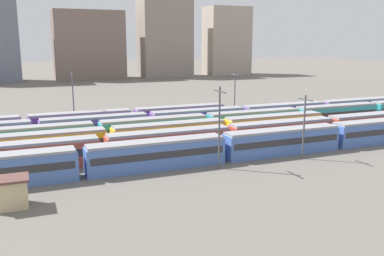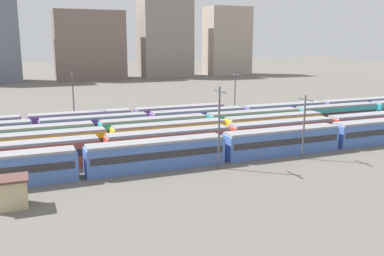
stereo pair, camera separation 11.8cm
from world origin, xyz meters
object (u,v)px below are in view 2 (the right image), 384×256
Objects in this scene: catenary_pole_1 at (235,92)px; catenary_pole_2 at (219,124)px; catenary_pole_3 at (73,97)px; train_track_1 at (229,137)px; train_track_3 at (254,121)px; catenary_pole_0 at (304,124)px; signal_hut at (10,192)px; train_track_2 at (170,134)px; train_track_4 at (243,116)px; train_track_5 at (81,122)px; train_track_0 at (282,141)px.

catenary_pole_2 is at bearing -120.93° from catenary_pole_1.
catenary_pole_3 is (-14.11, 32.06, 0.19)m from catenary_pole_2.
train_track_1 is 10.63m from catenary_pole_2.
catenary_pole_0 reaches higher than train_track_3.
train_track_1 is 32.48m from signal_hut.
train_track_3 is at bearing 44.87° from train_track_1.
train_track_4 is at bearing 29.19° from train_track_2.
train_track_3 is 10.52× the size of catenary_pole_0.
train_track_4 is 29.26m from catenary_pole_2.
train_track_5 is 39.29m from catenary_pole_0.
train_track_4 is at bearing -9.85° from train_track_5.
train_track_2 is 5.30× the size of catenary_pole_2.
train_track_3 is at bearing -19.52° from train_track_5.
catenary_pole_2 is (-5.58, -8.15, 3.92)m from train_track_1.
train_track_1 is at bearing 138.80° from train_track_0.
train_track_1 is 0.66× the size of train_track_4.
train_track_5 is at bearing 133.68° from train_track_0.
catenary_pole_3 is (-33.22, 0.17, 0.57)m from catenary_pole_1.
signal_hut is at bearing -158.10° from train_track_1.
catenary_pole_3 reaches higher than catenary_pole_1.
catenary_pole_1 reaches higher than train_track_5.
catenary_pole_1 is 2.72× the size of signal_hut.
train_track_5 is at bearing -174.82° from catenary_pole_1.
catenary_pole_3 is (-0.80, 3.11, 4.11)m from train_track_5.
train_track_5 is at bearing 131.73° from catenary_pole_0.
train_track_2 is 19.28m from train_track_5.
train_track_0 and train_track_3 have the same top height.
signal_hut is at bearing -169.16° from train_track_0.
catenary_pole_1 is (13.53, 23.74, 3.54)m from train_track_1.
train_track_1 is 1.34× the size of train_track_5.
signal_hut is (-41.19, -27.71, -0.35)m from train_track_4.
train_track_1 is 11.50m from catenary_pole_0.
catenary_pole_2 is 2.93× the size of signal_hut.
signal_hut is at bearing -142.52° from train_track_2.
catenary_pole_2 is (-16.03, -18.55, 3.92)m from train_track_3.
train_track_1 is 31.25m from catenary_pole_3.
signal_hut is (-37.32, -3.67, -3.42)m from catenary_pole_0.
train_track_2 is at bearing 98.41° from catenary_pole_2.
catenary_pole_3 reaches higher than catenary_pole_0.
train_track_2 is at bearing 142.38° from train_track_0.
catenary_pole_2 is (13.31, -28.95, 3.92)m from train_track_5.
train_track_0 is 1.68× the size of train_track_2.
train_track_4 is at bearing 80.85° from catenary_pole_0.
train_track_3 is 0.83× the size of train_track_4.
train_track_3 is 9.56× the size of catenary_pole_1.
train_track_2 is at bearing -150.81° from train_track_4.
catenary_pole_1 is at bearing 41.32° from train_track_2.
catenary_pole_1 is (3.08, 13.34, 3.54)m from train_track_3.
catenary_pole_2 reaches higher than catenary_pole_0.
train_track_5 is 32.74m from catenary_pole_1.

